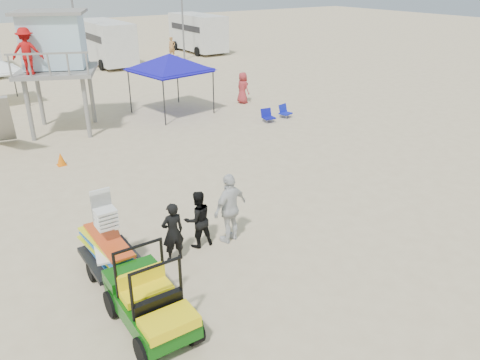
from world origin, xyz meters
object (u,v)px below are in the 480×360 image
man_left (173,232)px  canopy_blue (169,57)px  utility_cart (149,296)px  surf_trailer (110,245)px  lifeguard_tower (50,46)px

man_left → canopy_blue: size_ratio=0.43×
utility_cart → man_left: bearing=53.2°
surf_trailer → canopy_blue: size_ratio=0.58×
utility_cart → lifeguard_tower: size_ratio=0.45×
surf_trailer → canopy_blue: 14.31m
man_left → lifeguard_tower: 12.82m
utility_cart → surf_trailer: 2.33m
man_left → lifeguard_tower: bearing=-89.7°
lifeguard_tower → canopy_blue: (5.52, -0.16, -0.94)m
surf_trailer → canopy_blue: bearing=57.8°
utility_cart → canopy_blue: (7.55, 14.32, 2.06)m
utility_cart → surf_trailer: surf_trailer is taller
surf_trailer → lifeguard_tower: 12.68m
utility_cart → surf_trailer: size_ratio=1.07×
utility_cart → surf_trailer: bearing=89.8°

